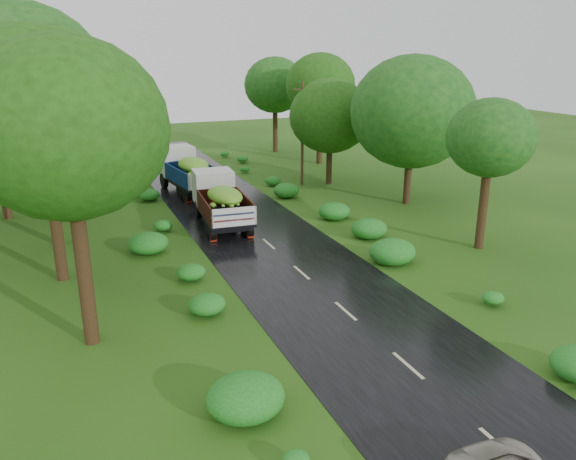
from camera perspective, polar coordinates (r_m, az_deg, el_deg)
ground at (r=17.91m, az=12.09°, el=-13.35°), size 120.00×120.00×0.00m
road at (r=21.67m, az=4.62°, el=-7.14°), size 6.50×80.00×0.02m
road_lines at (r=22.47m, az=3.46°, el=-6.12°), size 0.12×69.60×0.00m
truck_near at (r=30.47m, az=-6.93°, el=3.23°), size 2.70×6.41×2.63m
truck_far at (r=38.03m, az=-10.32°, el=6.16°), size 3.13×6.81×2.76m
utility_pole at (r=39.04m, az=1.46°, el=9.84°), size 1.21×0.42×7.07m
trees_left at (r=36.18m, az=-24.48°, el=12.62°), size 7.42×34.11×9.33m
trees_right at (r=40.06m, az=6.04°, el=12.71°), size 5.93×31.33×7.86m
shrubs at (r=29.28m, az=-3.36°, el=0.40°), size 11.90×44.00×0.70m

